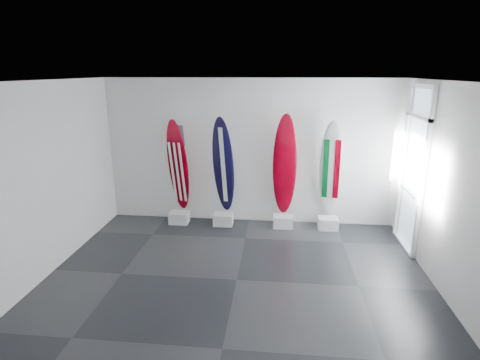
# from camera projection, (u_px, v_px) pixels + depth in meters

# --- Properties ---
(floor) EXTENTS (6.00, 6.00, 0.00)m
(floor) POSITION_uv_depth(u_px,v_px,m) (237.00, 280.00, 5.96)
(floor) COLOR black
(floor) RESTS_ON ground
(ceiling) EXTENTS (6.00, 6.00, 0.00)m
(ceiling) POSITION_uv_depth(u_px,v_px,m) (236.00, 81.00, 5.13)
(ceiling) COLOR white
(ceiling) RESTS_ON wall_back
(wall_back) EXTENTS (6.00, 0.00, 6.00)m
(wall_back) POSITION_uv_depth(u_px,v_px,m) (250.00, 152.00, 7.94)
(wall_back) COLOR white
(wall_back) RESTS_ON ground
(wall_front) EXTENTS (6.00, 0.00, 6.00)m
(wall_front) POSITION_uv_depth(u_px,v_px,m) (203.00, 277.00, 3.15)
(wall_front) COLOR white
(wall_front) RESTS_ON ground
(wall_left) EXTENTS (0.00, 5.00, 5.00)m
(wall_left) POSITION_uv_depth(u_px,v_px,m) (41.00, 182.00, 5.84)
(wall_left) COLOR white
(wall_left) RESTS_ON ground
(wall_right) EXTENTS (0.00, 5.00, 5.00)m
(wall_right) POSITION_uv_depth(u_px,v_px,m) (454.00, 194.00, 5.25)
(wall_right) COLOR white
(wall_right) RESTS_ON ground
(display_block_usa) EXTENTS (0.40, 0.30, 0.24)m
(display_block_usa) POSITION_uv_depth(u_px,v_px,m) (179.00, 218.00, 8.15)
(display_block_usa) COLOR silver
(display_block_usa) RESTS_ON floor
(surfboard_usa) EXTENTS (0.54, 0.49, 1.99)m
(surfboard_usa) POSITION_uv_depth(u_px,v_px,m) (178.00, 166.00, 7.94)
(surfboard_usa) COLOR maroon
(surfboard_usa) RESTS_ON display_block_usa
(display_block_navy) EXTENTS (0.40, 0.30, 0.24)m
(display_block_navy) POSITION_uv_depth(u_px,v_px,m) (223.00, 219.00, 8.06)
(display_block_navy) COLOR silver
(display_block_navy) RESTS_ON floor
(surfboard_navy) EXTENTS (0.55, 0.49, 2.05)m
(surfboard_navy) POSITION_uv_depth(u_px,v_px,m) (223.00, 166.00, 7.84)
(surfboard_navy) COLOR black
(surfboard_navy) RESTS_ON display_block_navy
(display_block_swiss) EXTENTS (0.40, 0.30, 0.24)m
(display_block_swiss) POSITION_uv_depth(u_px,v_px,m) (283.00, 222.00, 7.94)
(display_block_swiss) COLOR silver
(display_block_swiss) RESTS_ON floor
(surfboard_swiss) EXTENTS (0.48, 0.30, 2.11)m
(surfboard_swiss) POSITION_uv_depth(u_px,v_px,m) (285.00, 166.00, 7.71)
(surfboard_swiss) COLOR maroon
(surfboard_swiss) RESTS_ON display_block_swiss
(display_block_italy) EXTENTS (0.40, 0.30, 0.24)m
(display_block_italy) POSITION_uv_depth(u_px,v_px,m) (328.00, 223.00, 7.85)
(display_block_italy) COLOR silver
(display_block_italy) RESTS_ON floor
(surfboard_italy) EXTENTS (0.51, 0.41, 2.01)m
(surfboard_italy) POSITION_uv_depth(u_px,v_px,m) (331.00, 169.00, 7.64)
(surfboard_italy) COLOR white
(surfboard_italy) RESTS_ON display_block_italy
(wall_outlet) EXTENTS (0.09, 0.02, 0.13)m
(wall_outlet) POSITION_uv_depth(u_px,v_px,m) (139.00, 201.00, 8.47)
(wall_outlet) COLOR silver
(wall_outlet) RESTS_ON wall_back
(glass_door) EXTENTS (0.12, 1.16, 2.85)m
(glass_door) POSITION_uv_depth(u_px,v_px,m) (413.00, 171.00, 6.76)
(glass_door) COLOR white
(glass_door) RESTS_ON floor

